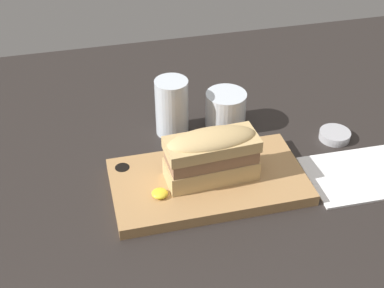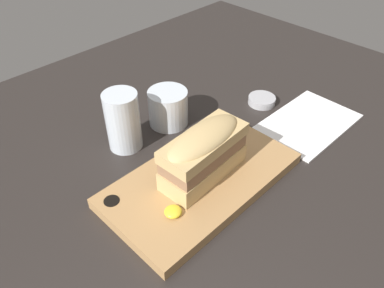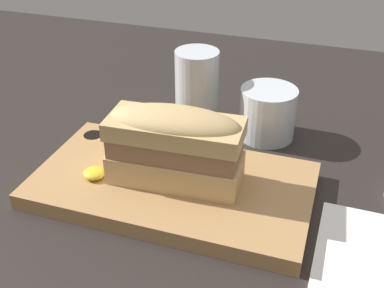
# 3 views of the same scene
# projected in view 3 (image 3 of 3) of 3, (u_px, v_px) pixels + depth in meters

# --- Properties ---
(dining_table) EXTENTS (1.44, 1.17, 0.02)m
(dining_table) POSITION_uv_depth(u_px,v_px,m) (167.00, 197.00, 0.60)
(dining_table) COLOR #282321
(dining_table) RESTS_ON ground
(serving_board) EXTENTS (0.33, 0.18, 0.02)m
(serving_board) POSITION_uv_depth(u_px,v_px,m) (171.00, 187.00, 0.58)
(serving_board) COLOR tan
(serving_board) RESTS_ON dining_table
(sandwich) EXTENTS (0.16, 0.07, 0.09)m
(sandwich) POSITION_uv_depth(u_px,v_px,m) (176.00, 141.00, 0.56)
(sandwich) COLOR tan
(sandwich) RESTS_ON serving_board
(mustard_dollop) EXTENTS (0.03, 0.03, 0.01)m
(mustard_dollop) POSITION_uv_depth(u_px,v_px,m) (94.00, 173.00, 0.58)
(mustard_dollop) COLOR yellow
(mustard_dollop) RESTS_ON serving_board
(water_glass) EXTENTS (0.06, 0.06, 0.12)m
(water_glass) POSITION_uv_depth(u_px,v_px,m) (197.00, 93.00, 0.71)
(water_glass) COLOR silver
(water_glass) RESTS_ON dining_table
(wine_glass) EXTENTS (0.08, 0.08, 0.07)m
(wine_glass) POSITION_uv_depth(u_px,v_px,m) (267.00, 115.00, 0.69)
(wine_glass) COLOR silver
(wine_glass) RESTS_ON dining_table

